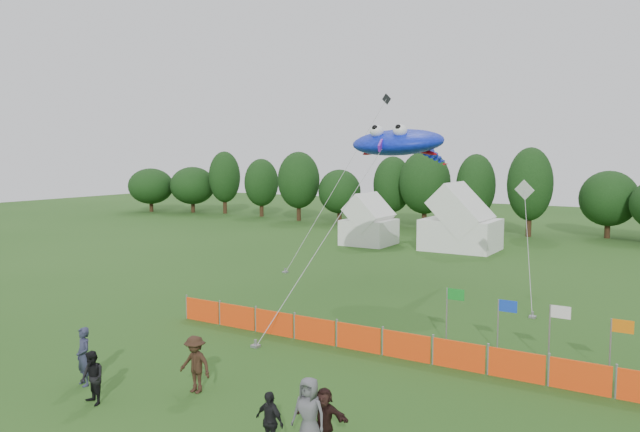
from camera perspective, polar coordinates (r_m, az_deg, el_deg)
The scene contains 15 objects.
ground at distance 20.30m, azimuth -9.30°, elevation -16.27°, with size 160.00×160.00×0.00m, color #234C16.
treeline at distance 60.16m, azimuth 21.26°, elevation 2.12°, with size 104.57×8.78×8.36m.
tent_left at distance 52.01m, azimuth 4.51°, elevation -0.72°, with size 3.89×3.89×3.43m.
tent_right at distance 50.09m, azimuth 12.75°, elevation -0.77°, with size 5.67×4.53×4.00m.
barrier_fence at distance 23.69m, azimuth 7.87°, elevation -11.70°, with size 21.90×0.06×1.00m.
flag_row at distance 24.46m, azimuth 18.31°, elevation -9.07°, with size 6.73×0.64×2.29m.
spectator_a at distance 22.28m, azimuth -20.81°, elevation -11.91°, with size 0.70×0.46×1.93m, color #292C45.
spectator_b at distance 20.64m, azimuth -20.11°, elevation -13.75°, with size 0.80×0.62×1.64m, color black.
spectator_c at distance 20.71m, azimuth -11.35°, elevation -13.14°, with size 1.19×0.68×1.84m, color #321F14.
spectator_d at distance 16.75m, azimuth -4.65°, elevation -18.21°, with size 0.92×0.38×1.58m, color black.
spectator_e at distance 16.73m, azimuth -1.02°, elevation -17.62°, with size 0.93×0.60×1.90m, color #58575D.
spectator_f at distance 16.98m, azimuth 0.39°, elevation -17.90°, with size 1.43×0.46×1.55m, color black.
stingray_kite at distance 35.64m, azimuth 7.41°, elevation 6.65°, with size 6.24×20.67×9.20m.
small_kite_white at distance 36.40m, azimuth 18.34°, elevation -0.27°, with size 3.33×8.75×6.06m.
small_kite_dark at distance 43.71m, azimuth 2.50°, elevation 4.55°, with size 2.54×10.75×12.04m.
Camera 1 is at (12.42, -14.15, 7.59)m, focal length 35.00 mm.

